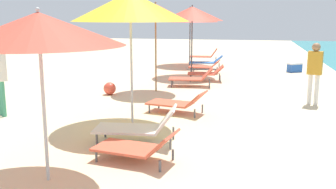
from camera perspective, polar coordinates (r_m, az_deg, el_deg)
The scene contains 17 objects.
umbrella_third at distance 5.61m, azimuth -18.14°, elevation 8.96°, with size 2.32×2.32×2.43m.
lounger_third_shoreside at distance 6.43m, azimuth -4.47°, elevation -7.50°, with size 1.43×0.86×0.54m.
umbrella_fourth at distance 8.34m, azimuth -5.45°, elevation 12.51°, with size 2.43×2.43×2.86m.
lounger_fourth_shoreside at distance 9.50m, azimuth 1.41°, elevation -1.10°, with size 1.50×0.92×0.56m.
lounger_fourth_inland at distance 7.29m, azimuth -4.28°, elevation -4.57°, with size 1.56×0.83×0.70m.
umbrella_fifth at distance 12.05m, azimuth -1.81°, elevation 11.81°, with size 1.90×1.90×2.71m.
lounger_fifth_shoreside at distance 13.07m, azimuth 3.50°, elevation 2.48°, with size 1.51×0.78×0.63m.
umbrella_sixth at distance 15.14m, azimuth 3.51°, elevation 11.57°, with size 2.34×2.34×2.69m.
lounger_sixth_shoreside at distance 16.20m, azimuth 5.39°, elevation 4.11°, with size 1.24×0.72×0.53m.
lounger_sixth_inland at distance 14.15m, azimuth 5.56°, elevation 3.16°, with size 1.33×0.75×0.58m.
umbrella_farthest at distance 18.57m, azimuth 3.22°, elevation 11.39°, with size 2.58×2.58×2.70m.
lounger_farthest_shoreside at distance 19.67m, azimuth 5.29°, elevation 5.62°, with size 1.40×0.69×0.71m.
lounger_farthest_inland at distance 17.33m, azimuth 5.60°, elevation 4.73°, with size 1.48×0.69×0.60m.
person_walking_near at distance 10.98m, azimuth 20.41°, elevation 3.66°, with size 0.41×0.31×1.62m.
person_walking_mid at distance 9.88m, azimuth -23.09°, elevation 2.95°, with size 0.42×0.40×1.69m.
cooler_box at distance 17.15m, azimuth 17.79°, elevation 3.73°, with size 0.64×0.58×0.38m.
beach_ball at distance 11.83m, azimuth -8.40°, elevation 0.87°, with size 0.37×0.37×0.37m, color #E54C38.
Camera 1 is at (1.83, 2.34, 2.33)m, focal length 42.26 mm.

